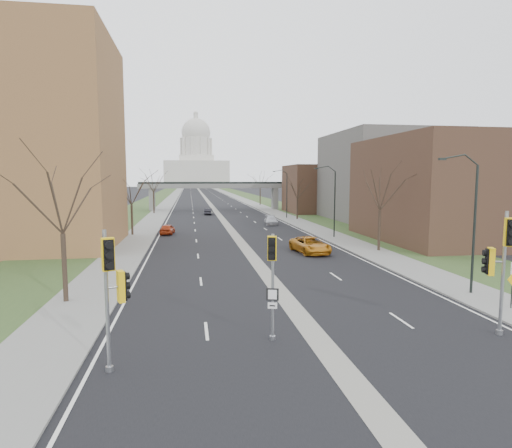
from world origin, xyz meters
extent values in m
plane|color=black|center=(0.00, 0.00, 0.00)|extent=(700.00, 700.00, 0.00)
cube|color=black|center=(0.00, 150.00, 0.01)|extent=(20.00, 600.00, 0.01)
cube|color=gray|center=(0.00, 150.00, 0.00)|extent=(1.20, 600.00, 0.02)
cube|color=gray|center=(12.00, 150.00, 0.06)|extent=(4.00, 600.00, 0.12)
cube|color=gray|center=(-12.00, 150.00, 0.06)|extent=(4.00, 600.00, 0.12)
cube|color=#273E1C|center=(18.00, 150.00, 0.05)|extent=(8.00, 600.00, 0.10)
cube|color=#273E1C|center=(-18.00, 150.00, 0.05)|extent=(8.00, 600.00, 0.10)
cube|color=#44291F|center=(24.00, 28.00, 6.00)|extent=(16.00, 20.00, 12.00)
cube|color=#5E5B56|center=(28.00, 52.00, 7.50)|extent=(18.00, 22.00, 15.00)
cube|color=#44291F|center=(22.00, 70.00, 5.00)|extent=(14.00, 14.00, 10.00)
cube|color=slate|center=(-14.00, 80.00, 2.50)|extent=(1.20, 2.50, 5.00)
cube|color=slate|center=(14.00, 80.00, 2.50)|extent=(1.20, 2.50, 5.00)
cube|color=slate|center=(0.00, 80.00, 5.50)|extent=(34.00, 3.00, 1.00)
cube|color=black|center=(0.00, 80.00, 6.20)|extent=(34.00, 0.15, 0.50)
cube|color=beige|center=(0.00, 320.00, 10.00)|extent=(48.00, 42.00, 20.00)
cube|color=beige|center=(0.00, 320.00, 22.00)|extent=(26.00, 26.00, 5.00)
cylinder|color=beige|center=(0.00, 320.00, 31.00)|extent=(22.00, 22.00, 14.00)
sphere|color=beige|center=(0.00, 320.00, 42.00)|extent=(22.00, 22.00, 22.00)
cylinder|color=beige|center=(0.00, 320.00, 53.50)|extent=(3.60, 3.60, 4.50)
cylinder|color=black|center=(11.80, 6.00, 4.12)|extent=(0.16, 0.16, 8.00)
cube|color=black|center=(9.50, 6.00, 8.47)|extent=(0.45, 0.18, 0.14)
cylinder|color=black|center=(11.80, 32.00, 4.12)|extent=(0.16, 0.16, 8.00)
cube|color=black|center=(9.50, 32.00, 8.47)|extent=(0.45, 0.18, 0.14)
cylinder|color=black|center=(11.80, 58.00, 4.12)|extent=(0.16, 0.16, 8.00)
cube|color=black|center=(9.50, 58.00, 8.47)|extent=(0.45, 0.18, 0.14)
cylinder|color=#382B21|center=(-13.00, 8.00, 2.12)|extent=(0.28, 0.28, 4.00)
cylinder|color=#382B21|center=(-13.00, 38.00, 2.00)|extent=(0.28, 0.28, 3.75)
cylinder|color=#382B21|center=(-13.00, 72.00, 2.25)|extent=(0.28, 0.28, 4.25)
cylinder|color=#382B21|center=(13.00, 22.00, 2.12)|extent=(0.28, 0.28, 4.00)
cylinder|color=#382B21|center=(13.00, 55.00, 1.87)|extent=(0.28, 0.28, 3.50)
cylinder|color=#382B21|center=(13.00, 95.00, 2.25)|extent=(0.28, 0.28, 4.25)
cylinder|color=gray|center=(-8.82, -1.74, 2.73)|extent=(0.15, 0.15, 5.45)
cylinder|color=gray|center=(-8.82, -1.74, 0.10)|extent=(0.29, 0.29, 0.21)
cube|color=#E4B40D|center=(-8.63, -2.23, 4.61)|extent=(0.56, 0.55, 1.21)
cube|color=#E4B40D|center=(-8.33, -1.54, 3.25)|extent=(0.55, 0.56, 1.21)
cylinder|color=gray|center=(-2.07, 0.46, 2.43)|extent=(0.13, 0.13, 4.86)
cylinder|color=gray|center=(-2.07, 0.46, 0.09)|extent=(0.26, 0.26, 0.19)
cube|color=#E4B40D|center=(-2.19, 0.01, 4.30)|extent=(0.48, 0.47, 1.08)
cube|color=black|center=(-2.07, 0.46, 2.15)|extent=(0.55, 0.19, 0.56)
cube|color=silver|center=(-2.07, 0.46, 1.64)|extent=(0.42, 0.15, 0.28)
cylinder|color=gray|center=(8.62, -0.56, 2.92)|extent=(0.16, 0.16, 5.84)
cylinder|color=gray|center=(8.62, -0.56, 0.11)|extent=(0.31, 0.31, 0.22)
cube|color=#E4B40D|center=(8.41, -1.08, 4.94)|extent=(0.60, 0.59, 1.29)
cube|color=#E4B40D|center=(8.09, -0.35, 3.48)|extent=(0.59, 0.60, 1.29)
cylinder|color=black|center=(12.31, 3.20, 1.20)|extent=(0.06, 0.06, 2.17)
cylinder|color=black|center=(11.94, 2.74, 0.94)|extent=(0.06, 0.06, 1.64)
imported|color=#9E3012|center=(-8.64, 38.60, 0.68)|extent=(2.00, 4.14, 1.36)
imported|color=black|center=(-2.00, 67.76, 0.65)|extent=(1.87, 4.10, 1.30)
imported|color=#B36C13|center=(5.94, 22.16, 0.79)|extent=(3.35, 5.96, 1.57)
imported|color=#ADAEB5|center=(6.93, 47.85, 0.68)|extent=(2.43, 4.88, 1.36)
camera|label=1|loc=(-5.70, -17.99, 7.35)|focal=30.00mm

